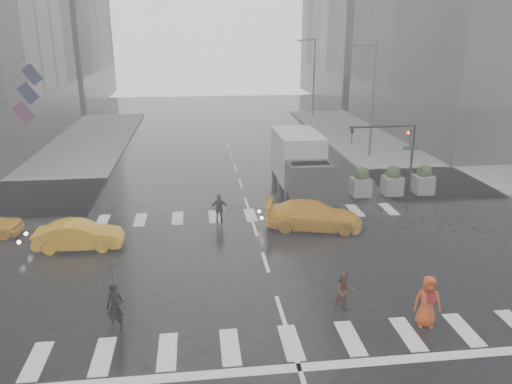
{
  "coord_description": "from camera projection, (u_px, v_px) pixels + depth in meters",
  "views": [
    {
      "loc": [
        -2.84,
        -19.78,
        9.71
      ],
      "look_at": [
        -0.18,
        2.0,
        2.63
      ],
      "focal_mm": 35.0,
      "sensor_mm": 36.0,
      "label": 1
    }
  ],
  "objects": [
    {
      "name": "traffic_signal_pole",
      "position": [
        397.0,
        146.0,
        29.61
      ],
      "size": [
        4.45,
        0.42,
        4.5
      ],
      "color": "black",
      "rests_on": "ground"
    },
    {
      "name": "road_markings",
      "position": [
        265.0,
        262.0,
        21.99
      ],
      "size": [
        18.0,
        48.0,
        0.01
      ],
      "primitive_type": null,
      "color": "silver",
      "rests_on": "ground"
    },
    {
      "name": "box_truck",
      "position": [
        300.0,
        163.0,
        30.75
      ],
      "size": [
        2.61,
        6.96,
        3.7
      ],
      "rotation": [
        0.0,
        0.0,
        -0.0
      ],
      "color": "#BABABC",
      "rests_on": "ground"
    },
    {
      "name": "pedestrian_brown",
      "position": [
        344.0,
        292.0,
        17.98
      ],
      "size": [
        0.75,
        0.59,
        1.52
      ],
      "primitive_type": "imported",
      "rotation": [
        0.0,
        0.0,
        0.01
      ],
      "color": "#4C2A1B",
      "rests_on": "ground"
    },
    {
      "name": "taxi_rear",
      "position": [
        313.0,
        215.0,
        25.59
      ],
      "size": [
        4.68,
        2.91,
        1.43
      ],
      "primitive_type": "imported",
      "rotation": [
        0.0,
        0.0,
        1.35
      ],
      "color": "#F6A50C",
      "rests_on": "ground"
    },
    {
      "name": "pedestrian_orange",
      "position": [
        427.0,
        301.0,
        17.01
      ],
      "size": [
        1.02,
        0.79,
        1.85
      ],
      "rotation": [
        0.0,
        0.0,
        -0.25
      ],
      "color": "#C63E0E",
      "rests_on": "ground"
    },
    {
      "name": "pedestrian_black",
      "position": [
        113.0,
        288.0,
        16.56
      ],
      "size": [
        1.21,
        1.23,
        2.43
      ],
      "rotation": [
        0.0,
        0.0,
        -0.31
      ],
      "color": "black",
      "rests_on": "ground"
    },
    {
      "name": "pedestrian_far_a",
      "position": [
        219.0,
        209.0,
        26.27
      ],
      "size": [
        0.98,
        0.62,
        1.62
      ],
      "primitive_type": "imported",
      "rotation": [
        0.0,
        0.0,
        3.09
      ],
      "color": "black",
      "rests_on": "ground"
    },
    {
      "name": "planter_east",
      "position": [
        424.0,
        180.0,
        30.71
      ],
      "size": [
        1.1,
        1.1,
        1.8
      ],
      "color": "slate",
      "rests_on": "ground"
    },
    {
      "name": "street_lamp_far",
      "position": [
        313.0,
        75.0,
        57.63
      ],
      "size": [
        2.15,
        0.22,
        9.0
      ],
      "color": "#59595B",
      "rests_on": "ground"
    },
    {
      "name": "sidewalk_ne",
      "position": [
        471.0,
        155.0,
        40.76
      ],
      "size": [
        35.0,
        35.0,
        0.15
      ],
      "primitive_type": "cube",
      "color": "slate",
      "rests_on": "ground"
    },
    {
      "name": "planter_mid",
      "position": [
        392.0,
        181.0,
        30.48
      ],
      "size": [
        1.1,
        1.1,
        1.8
      ],
      "color": "slate",
      "rests_on": "ground"
    },
    {
      "name": "planter_west",
      "position": [
        361.0,
        182.0,
        30.25
      ],
      "size": [
        1.1,
        1.1,
        1.8
      ],
      "color": "slate",
      "rests_on": "ground"
    },
    {
      "name": "street_lamp_near",
      "position": [
        372.0,
        96.0,
        38.74
      ],
      "size": [
        2.15,
        0.22,
        9.0
      ],
      "color": "#59595B",
      "rests_on": "ground"
    },
    {
      "name": "flag_cluster",
      "position": [
        24.0,
        90.0,
        35.99
      ],
      "size": [
        2.87,
        3.06,
        4.69
      ],
      "color": "#59595B",
      "rests_on": "ground"
    },
    {
      "name": "pedestrian_far_b",
      "position": [
        322.0,
        197.0,
        28.11
      ],
      "size": [
        1.13,
        0.8,
        1.58
      ],
      "primitive_type": "imported",
      "rotation": [
        0.0,
        0.0,
        2.89
      ],
      "color": "black",
      "rests_on": "ground"
    },
    {
      "name": "ground",
      "position": [
        265.0,
        262.0,
        21.99
      ],
      "size": [
        120.0,
        120.0,
        0.0
      ],
      "primitive_type": "plane",
      "color": "black",
      "rests_on": "ground"
    },
    {
      "name": "taxi_mid",
      "position": [
        79.0,
        235.0,
        23.21
      ],
      "size": [
        4.0,
        1.44,
        1.31
      ],
      "primitive_type": "imported",
      "rotation": [
        0.0,
        0.0,
        1.56
      ],
      "color": "#F6A50C",
      "rests_on": "ground"
    }
  ]
}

